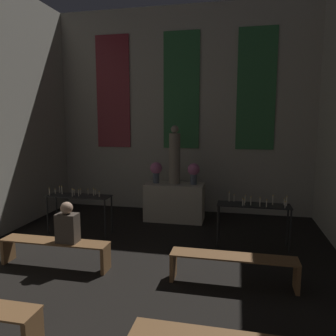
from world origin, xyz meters
The scene contains 10 objects.
wall_back centered at (0.00, 9.66, 2.82)m, with size 7.29×0.16×5.58m.
altar centered at (0.00, 8.65, 0.48)m, with size 1.49×0.71×0.95m.
statue centered at (0.00, 8.65, 1.65)m, with size 0.28×0.28×1.47m.
flower_vase_left centered at (-0.48, 8.65, 1.29)m, with size 0.30×0.30×0.54m.
flower_vase_right centered at (0.48, 8.65, 1.29)m, with size 0.30×0.30×0.54m.
candle_rack_left centered at (-1.90, 7.18, 0.77)m, with size 1.44×0.44×1.08m.
candle_rack_right centered at (1.90, 7.18, 0.77)m, with size 1.44×0.44×1.09m.
pew_back_left centered at (-1.53, 5.53, 0.34)m, with size 1.95×0.36×0.47m.
pew_back_right centered at (1.53, 5.53, 0.34)m, with size 1.95×0.36×0.47m.
person_seated centered at (-1.27, 5.53, 0.78)m, with size 0.36×0.24×0.71m.
Camera 1 is at (1.56, 0.60, 2.55)m, focal length 35.00 mm.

